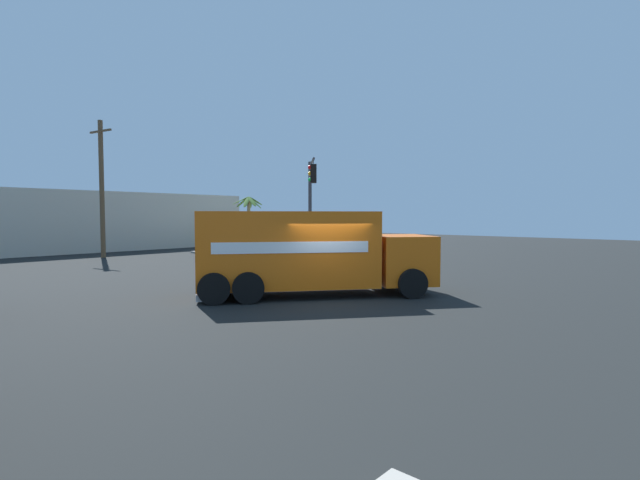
{
  "coord_description": "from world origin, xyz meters",
  "views": [
    {
      "loc": [
        -11.45,
        -10.04,
        2.76
      ],
      "look_at": [
        0.55,
        0.72,
        1.91
      ],
      "focal_mm": 26.03,
      "sensor_mm": 36.0,
      "label": 1
    }
  ],
  "objects_px": {
    "delivery_truck": "(308,252)",
    "traffic_light_primary": "(311,195)",
    "utility_pole": "(102,187)",
    "vending_machine_red": "(274,238)",
    "palm_tree_far": "(249,212)"
  },
  "relations": [
    {
      "from": "delivery_truck",
      "to": "vending_machine_red",
      "type": "bearing_deg",
      "value": 51.06
    },
    {
      "from": "palm_tree_far",
      "to": "utility_pole",
      "type": "bearing_deg",
      "value": 169.84
    },
    {
      "from": "vending_machine_red",
      "to": "palm_tree_far",
      "type": "height_order",
      "value": "palm_tree_far"
    },
    {
      "from": "traffic_light_primary",
      "to": "utility_pole",
      "type": "distance_m",
      "value": 14.49
    },
    {
      "from": "delivery_truck",
      "to": "traffic_light_primary",
      "type": "xyz_separation_m",
      "value": [
        7.18,
        6.55,
        2.37
      ]
    },
    {
      "from": "vending_machine_red",
      "to": "utility_pole",
      "type": "height_order",
      "value": "utility_pole"
    },
    {
      "from": "vending_machine_red",
      "to": "delivery_truck",
      "type": "bearing_deg",
      "value": -128.94
    },
    {
      "from": "delivery_truck",
      "to": "palm_tree_far",
      "type": "height_order",
      "value": "palm_tree_far"
    },
    {
      "from": "delivery_truck",
      "to": "utility_pole",
      "type": "height_order",
      "value": "utility_pole"
    },
    {
      "from": "palm_tree_far",
      "to": "utility_pole",
      "type": "distance_m",
      "value": 10.95
    },
    {
      "from": "delivery_truck",
      "to": "traffic_light_primary",
      "type": "bearing_deg",
      "value": 42.37
    },
    {
      "from": "traffic_light_primary",
      "to": "utility_pole",
      "type": "bearing_deg",
      "value": 113.24
    },
    {
      "from": "traffic_light_primary",
      "to": "vending_machine_red",
      "type": "relative_size",
      "value": 3.09
    },
    {
      "from": "vending_machine_red",
      "to": "palm_tree_far",
      "type": "distance_m",
      "value": 3.66
    },
    {
      "from": "traffic_light_primary",
      "to": "palm_tree_far",
      "type": "bearing_deg",
      "value": 66.47
    }
  ]
}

